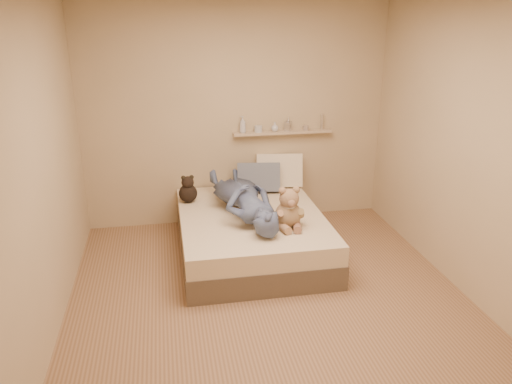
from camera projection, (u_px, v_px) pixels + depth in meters
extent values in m
plane|color=#916B4B|center=(269.00, 298.00, 4.57)|extent=(3.80, 3.80, 0.00)
plane|color=tan|center=(236.00, 116.00, 5.87)|extent=(3.60, 0.00, 3.60)
plane|color=tan|center=(355.00, 274.00, 2.37)|extent=(3.60, 0.00, 3.60)
plane|color=tan|center=(40.00, 174.00, 3.81)|extent=(0.00, 3.80, 3.80)
plane|color=tan|center=(468.00, 151.00, 4.43)|extent=(0.00, 3.80, 3.80)
cube|color=brown|center=(251.00, 242.00, 5.38)|extent=(1.50, 1.90, 0.25)
cube|color=beige|center=(251.00, 223.00, 5.31)|extent=(1.48, 1.88, 0.20)
cube|color=#A8A9AF|center=(265.00, 221.00, 4.75)|extent=(0.17, 0.12, 0.05)
cube|color=black|center=(265.00, 220.00, 4.74)|extent=(0.09, 0.06, 0.03)
sphere|color=#8F6C4E|center=(288.00, 215.00, 4.92)|extent=(0.26, 0.26, 0.26)
sphere|color=#967552|center=(289.00, 199.00, 4.84)|extent=(0.19, 0.19, 0.19)
sphere|color=#A6785B|center=(282.00, 191.00, 4.80)|extent=(0.07, 0.07, 0.07)
sphere|color=#9A7654|center=(296.00, 190.00, 4.82)|extent=(0.07, 0.07, 0.07)
sphere|color=#8D664D|center=(291.00, 203.00, 4.77)|extent=(0.08, 0.08, 0.08)
cylinder|color=#A77959|center=(277.00, 215.00, 4.86)|extent=(0.12, 0.18, 0.15)
cylinder|color=olive|center=(301.00, 213.00, 4.90)|extent=(0.12, 0.18, 0.15)
cylinder|color=#A47957|center=(285.00, 228.00, 4.84)|extent=(0.12, 0.19, 0.09)
cylinder|color=#8A5F49|center=(297.00, 227.00, 4.86)|extent=(0.11, 0.19, 0.09)
cylinder|color=#B8AF9D|center=(289.00, 206.00, 4.87)|extent=(0.14, 0.14, 0.02)
sphere|color=black|center=(188.00, 193.00, 5.57)|extent=(0.21, 0.21, 0.21)
sphere|color=black|center=(188.00, 182.00, 5.52)|extent=(0.14, 0.14, 0.14)
sphere|color=black|center=(183.00, 178.00, 5.49)|extent=(0.05, 0.05, 0.05)
sphere|color=black|center=(192.00, 177.00, 5.51)|extent=(0.05, 0.05, 0.05)
cube|color=beige|center=(279.00, 170.00, 6.05)|extent=(0.58, 0.33, 0.43)
cube|color=slate|center=(259.00, 177.00, 5.89)|extent=(0.53, 0.33, 0.37)
imported|color=slate|center=(244.00, 198.00, 5.22)|extent=(0.78, 1.56, 0.36)
cube|color=tan|center=(283.00, 132.00, 5.98)|extent=(1.20, 0.12, 0.03)
imported|color=silver|center=(243.00, 125.00, 5.86)|extent=(0.11, 0.11, 0.20)
cylinder|color=#BABEC3|center=(258.00, 129.00, 5.91)|extent=(0.09, 0.09, 0.08)
imported|color=silver|center=(275.00, 127.00, 5.94)|extent=(0.11, 0.11, 0.11)
imported|color=silver|center=(288.00, 124.00, 5.96)|extent=(0.11, 0.11, 0.17)
cylinder|color=#A6978E|center=(306.00, 128.00, 6.02)|extent=(0.07, 0.07, 0.06)
cylinder|color=silver|center=(322.00, 122.00, 6.03)|extent=(0.03, 0.03, 0.19)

